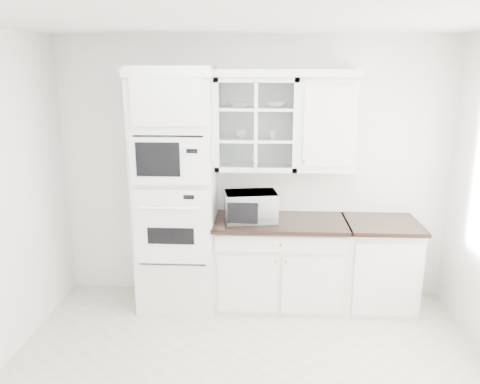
{
  "coord_description": "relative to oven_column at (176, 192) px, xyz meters",
  "views": [
    {
      "loc": [
        0.12,
        -3.01,
        2.35
      ],
      "look_at": [
        -0.1,
        1.05,
        1.3
      ],
      "focal_mm": 35.0,
      "sensor_mm": 36.0,
      "label": 1
    }
  ],
  "objects": [
    {
      "name": "upper_cabinet_glass",
      "position": [
        0.78,
        0.17,
        0.65
      ],
      "size": [
        0.8,
        0.33,
        0.9
      ],
      "color": "silver",
      "rests_on": "room_shell"
    },
    {
      "name": "upper_cabinet_solid",
      "position": [
        1.46,
        0.17,
        0.65
      ],
      "size": [
        0.55,
        0.33,
        0.9
      ],
      "primitive_type": "cube",
      "color": "silver",
      "rests_on": "room_shell"
    },
    {
      "name": "bowl_b",
      "position": [
        0.96,
        0.15,
        0.84
      ],
      "size": [
        0.19,
        0.19,
        0.06
      ],
      "primitive_type": "imported",
      "rotation": [
        0.0,
        0.0,
        0.1
      ],
      "color": "white",
      "rests_on": "upper_cabinet_glass"
    },
    {
      "name": "cup_b",
      "position": [
        0.94,
        0.18,
        0.55
      ],
      "size": [
        0.11,
        0.11,
        0.08
      ],
      "primitive_type": "imported",
      "rotation": [
        0.0,
        0.0,
        0.33
      ],
      "color": "white",
      "rests_on": "upper_cabinet_glass"
    },
    {
      "name": "extra_base_cabinet",
      "position": [
        2.03,
        0.03,
        -0.74
      ],
      "size": [
        0.72,
        0.67,
        0.92
      ],
      "color": "silver",
      "rests_on": "ground"
    },
    {
      "name": "room_shell",
      "position": [
        0.75,
        -0.99,
        0.58
      ],
      "size": [
        4.0,
        3.5,
        2.7
      ],
      "color": "white",
      "rests_on": "ground"
    },
    {
      "name": "base_cabinet_run",
      "position": [
        1.03,
        0.03,
        -0.74
      ],
      "size": [
        1.32,
        0.67,
        0.92
      ],
      "color": "silver",
      "rests_on": "ground"
    },
    {
      "name": "countertop_microwave",
      "position": [
        0.73,
        -0.0,
        -0.14
      ],
      "size": [
        0.56,
        0.49,
        0.29
      ],
      "primitive_type": "imported",
      "rotation": [
        0.0,
        0.0,
        3.31
      ],
      "color": "white",
      "rests_on": "base_cabinet_run"
    },
    {
      "name": "oven_column",
      "position": [
        0.0,
        0.0,
        0.0
      ],
      "size": [
        0.76,
        0.68,
        2.4
      ],
      "color": "silver",
      "rests_on": "ground"
    },
    {
      "name": "cup_a",
      "position": [
        0.63,
        0.18,
        0.55
      ],
      "size": [
        0.13,
        0.13,
        0.09
      ],
      "primitive_type": "imported",
      "rotation": [
        0.0,
        0.0,
        0.15
      ],
      "color": "white",
      "rests_on": "upper_cabinet_glass"
    },
    {
      "name": "bowl_a",
      "position": [
        0.61,
        0.18,
        0.84
      ],
      "size": [
        0.26,
        0.26,
        0.05
      ],
      "primitive_type": "imported",
      "rotation": [
        0.0,
        0.0,
        0.32
      ],
      "color": "white",
      "rests_on": "upper_cabinet_glass"
    },
    {
      "name": "crown_molding",
      "position": [
        0.68,
        0.14,
        1.14
      ],
      "size": [
        2.14,
        0.38,
        0.07
      ],
      "primitive_type": "cube",
      "color": "white",
      "rests_on": "room_shell"
    }
  ]
}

